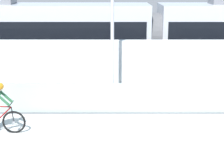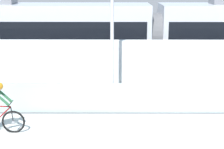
{
  "view_description": "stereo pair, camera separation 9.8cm",
  "coord_description": "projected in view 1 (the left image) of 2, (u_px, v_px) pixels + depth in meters",
  "views": [
    {
      "loc": [
        -1.81,
        -10.61,
        4.64
      ],
      "look_at": [
        -1.81,
        2.35,
        1.25
      ],
      "focal_mm": 59.62,
      "sensor_mm": 36.0,
      "label": 1
    },
    {
      "loc": [
        -1.72,
        -10.61,
        4.64
      ],
      "look_at": [
        -1.81,
        2.35,
        1.25
      ],
      "focal_mm": 59.62,
      "sensor_mm": 36.0,
      "label": 2
    }
  ],
  "objects": [
    {
      "name": "tram",
      "position": [
        153.0,
        37.0,
        17.59
      ],
      "size": [
        22.56,
        2.54,
        3.81
      ],
      "color": "silver",
      "rests_on": "ground"
    },
    {
      "name": "glass_parapet",
      "position": [
        163.0,
        98.0,
        13.09
      ],
      "size": [
        32.0,
        0.05,
        1.06
      ],
      "primitive_type": "cube",
      "color": "#ADC6C1",
      "rests_on": "ground"
    },
    {
      "name": "ground_plane",
      "position": [
        171.0,
        133.0,
        11.44
      ],
      "size": [
        200.0,
        200.0,
        0.0
      ],
      "primitive_type": "plane",
      "color": "slate"
    },
    {
      "name": "concrete_barrier_wall",
      "position": [
        158.0,
        69.0,
        14.68
      ],
      "size": [
        32.0,
        0.36,
        2.28
      ],
      "primitive_type": "cube",
      "color": "silver",
      "rests_on": "ground"
    },
    {
      "name": "lamp_post_antenna",
      "position": [
        112.0,
        18.0,
        12.68
      ],
      "size": [
        0.28,
        0.28,
        5.2
      ],
      "color": "gray",
      "rests_on": "ground"
    },
    {
      "name": "tram_rail_far",
      "position": [
        148.0,
        72.0,
        18.76
      ],
      "size": [
        32.0,
        0.08,
        0.01
      ],
      "primitive_type": "cube",
      "color": "#595654",
      "rests_on": "ground"
    },
    {
      "name": "tram_rail_near",
      "position": [
        151.0,
        80.0,
        17.37
      ],
      "size": [
        32.0,
        0.08,
        0.01
      ],
      "primitive_type": "cube",
      "color": "#595654",
      "rests_on": "ground"
    },
    {
      "name": "bike_path_deck",
      "position": [
        171.0,
        133.0,
        11.44
      ],
      "size": [
        32.0,
        3.2,
        0.01
      ],
      "primitive_type": "cube",
      "color": "silver",
      "rests_on": "ground"
    }
  ]
}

